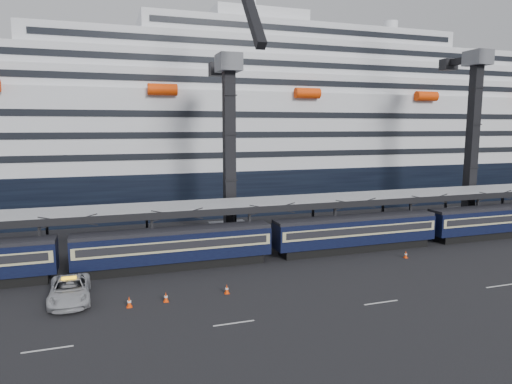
{
  "coord_description": "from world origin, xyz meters",
  "views": [
    {
      "loc": [
        -34.16,
        -33.31,
        13.68
      ],
      "look_at": [
        -19.68,
        10.0,
        7.14
      ],
      "focal_mm": 32.0,
      "sensor_mm": 36.0,
      "label": 1
    }
  ],
  "objects": [
    {
      "name": "traffic_cone_d",
      "position": [
        -4.45,
        5.8,
        0.37
      ],
      "size": [
        0.38,
        0.38,
        0.76
      ],
      "color": "#FF4108",
      "rests_on": "ground"
    },
    {
      "name": "cruise_ship",
      "position": [
        -1.08,
        45.99,
        12.34
      ],
      "size": [
        214.09,
        28.84,
        34.0
      ],
      "color": "black",
      "rests_on": "ground"
    },
    {
      "name": "crane_dark_near",
      "position": [
        -20.0,
        18.59,
        11.93
      ],
      "size": [
        4.5,
        17.75,
        35.08
      ],
      "color": "#515359",
      "rests_on": "ground"
    },
    {
      "name": "traffic_cone_b",
      "position": [
        -30.0,
        1.53,
        0.39
      ],
      "size": [
        0.4,
        0.4,
        0.79
      ],
      "color": "#FF4108",
      "rests_on": "ground"
    },
    {
      "name": "crane_dark_mid",
      "position": [
        15.0,
        17.59,
        13.36
      ],
      "size": [
        4.5,
        18.24,
        39.64
      ],
      "color": "#515359",
      "rests_on": "ground"
    },
    {
      "name": "canopy",
      "position": [
        0.0,
        14.0,
        5.25
      ],
      "size": [
        130.0,
        6.25,
        5.53
      ],
      "color": "gray",
      "rests_on": "ground"
    },
    {
      "name": "train",
      "position": [
        -4.65,
        10.0,
        2.2
      ],
      "size": [
        133.05,
        3.0,
        4.05
      ],
      "color": "black",
      "rests_on": "ground"
    },
    {
      "name": "ground",
      "position": [
        0.0,
        0.0,
        0.0
      ],
      "size": [
        260.0,
        260.0,
        0.0
      ],
      "primitive_type": "plane",
      "color": "black",
      "rests_on": "ground"
    },
    {
      "name": "pickup_truck",
      "position": [
        -37.18,
        4.08,
        0.91
      ],
      "size": [
        3.16,
        6.63,
        1.83
      ],
      "primitive_type": "imported",
      "rotation": [
        0.0,
        0.0,
        0.02
      ],
      "color": "#A3A4AA",
      "rests_on": "ground"
    },
    {
      "name": "traffic_cone_c",
      "position": [
        -24.98,
        1.76,
        0.39
      ],
      "size": [
        0.39,
        0.39,
        0.78
      ],
      "color": "#FF4108",
      "rests_on": "ground"
    },
    {
      "name": "traffic_cone_a",
      "position": [
        -32.8,
        1.33,
        0.42
      ],
      "size": [
        0.42,
        0.42,
        0.85
      ],
      "color": "#FF4108",
      "rests_on": "ground"
    }
  ]
}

